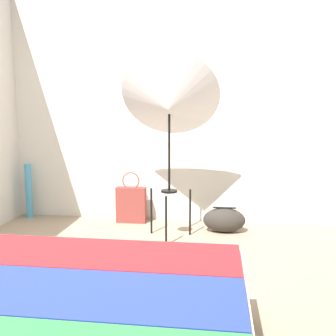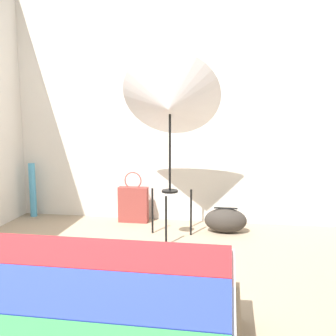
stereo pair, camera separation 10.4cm
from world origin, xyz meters
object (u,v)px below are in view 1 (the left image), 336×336
Objects in this scene: tote_bag at (131,204)px; duffel_bag at (224,220)px; photo_umbrella at (169,103)px; paper_roll at (29,191)px.

tote_bag is 1.03m from duffel_bag.
tote_bag is (-0.48, 0.47, -1.09)m from photo_umbrella.
duffel_bag is (1.01, -0.21, -0.08)m from tote_bag.
paper_roll is (-1.69, 0.51, -0.98)m from photo_umbrella.
duffel_bag is at bearing -11.93° from tote_bag.
paper_roll reaches higher than tote_bag.
photo_umbrella is at bearing -44.20° from tote_bag.
photo_umbrella is 3.11× the size of tote_bag.
photo_umbrella is 1.31m from duffel_bag.
photo_umbrella is 2.02m from paper_roll.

